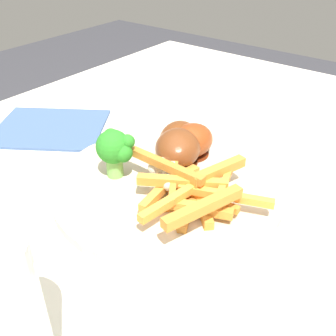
{
  "coord_description": "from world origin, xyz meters",
  "views": [
    {
      "loc": [
        -0.37,
        -0.3,
        1.04
      ],
      "look_at": [
        -0.04,
        -0.05,
        0.78
      ],
      "focal_mm": 42.99,
      "sensor_mm": 36.0,
      "label": 1
    }
  ],
  "objects": [
    {
      "name": "chicken_drumstick_near",
      "position": [
        0.02,
        -0.03,
        0.78
      ],
      "size": [
        0.12,
        0.06,
        0.04
      ],
      "color": "#5D210D",
      "rests_on": "dinner_plate"
    },
    {
      "name": "dinner_plate",
      "position": [
        -0.04,
        -0.05,
        0.75
      ],
      "size": [
        0.29,
        0.29,
        0.01
      ],
      "primitive_type": "cylinder",
      "color": "beige",
      "rests_on": "dining_table"
    },
    {
      "name": "dining_table",
      "position": [
        0.0,
        0.0,
        0.62
      ],
      "size": [
        1.0,
        0.74,
        0.75
      ],
      "color": "silver",
      "rests_on": "ground_plane"
    },
    {
      "name": "chicken_drumstick_far",
      "position": [
        -0.0,
        -0.03,
        0.78
      ],
      "size": [
        0.12,
        0.09,
        0.05
      ],
      "color": "#4B200E",
      "rests_on": "dinner_plate"
    },
    {
      "name": "napkin",
      "position": [
        -0.03,
        0.21,
        0.75
      ],
      "size": [
        0.21,
        0.22,
        0.0
      ],
      "primitive_type": "cube",
      "rotation": [
        0.0,
        0.0,
        2.16
      ],
      "color": "#3D5684",
      "rests_on": "dining_table"
    },
    {
      "name": "broccoli_floret_front",
      "position": [
        -0.07,
        0.01,
        0.8
      ],
      "size": [
        0.04,
        0.05,
        0.06
      ],
      "color": "#75B553",
      "rests_on": "dinner_plate"
    },
    {
      "name": "chicken_drumstick_extra",
      "position": [
        0.02,
        -0.01,
        0.78
      ],
      "size": [
        0.13,
        0.1,
        0.04
      ],
      "color": "#4C1F0C",
      "rests_on": "dinner_plate"
    },
    {
      "name": "carrot_fries_pile",
      "position": [
        -0.06,
        -0.1,
        0.78
      ],
      "size": [
        0.16,
        0.18,
        0.04
      ],
      "color": "orange",
      "rests_on": "dinner_plate"
    },
    {
      "name": "fork",
      "position": [
        0.28,
        -0.08,
        0.75
      ],
      "size": [
        0.05,
        0.19,
        0.0
      ],
      "primitive_type": "cube",
      "rotation": [
        0.0,
        0.0,
        1.75
      ],
      "color": "silver",
      "rests_on": "dining_table"
    }
  ]
}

